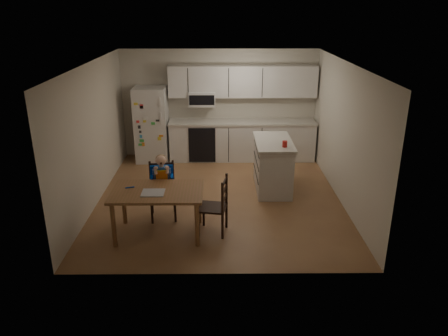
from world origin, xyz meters
The scene contains 10 objects.
room centered at (0.00, 0.48, 1.25)m, with size 4.52×5.01×2.51m.
refrigerator centered at (-1.55, 2.15, 0.85)m, with size 0.72×0.70×1.70m, color silver.
kitchen_run centered at (0.50, 2.24, 0.88)m, with size 3.37×0.62×2.15m.
kitchen_island centered at (1.04, 0.42, 0.50)m, with size 0.70×1.34×0.99m.
red_cup centered at (1.20, 0.05, 1.04)m, with size 0.09×0.09×0.11m, color red.
dining_table centered at (-0.95, -1.39, 0.65)m, with size 1.41×0.91×0.75m.
napkin centered at (-1.00, -1.49, 0.76)m, with size 0.34×0.30×0.01m, color #A6A6AB.
toddler_spoon centered at (-1.41, -1.29, 0.76)m, with size 0.02×0.02×0.12m, color #0940BC.
chair_booster centered at (-0.96, -0.77, 0.68)m, with size 0.48×0.48×1.13m.
chair_side centered at (-0.01, -1.35, 0.54)m, with size 0.49×0.49×0.95m.
Camera 1 is at (0.02, -7.55, 3.46)m, focal length 35.00 mm.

